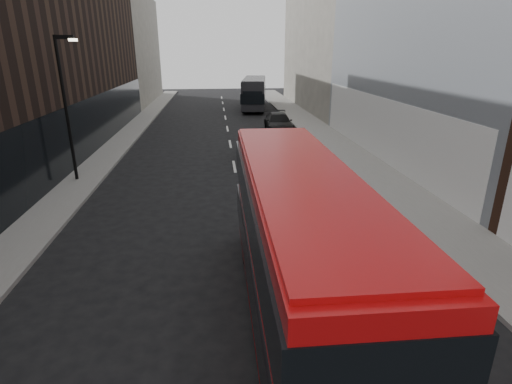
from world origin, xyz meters
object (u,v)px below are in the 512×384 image
object	(u,v)px
red_bus	(298,243)
car_b	(251,150)
street_lamp	(66,100)
car_c	(279,123)
car_a	(280,157)
grey_bus	(254,92)

from	to	relation	value
red_bus	car_b	bearing A→B (deg)	89.26
street_lamp	car_b	size ratio (longest dim) A/B	1.80
street_lamp	car_c	xyz separation A→B (m)	(12.45, 12.29, -3.43)
street_lamp	car_a	xyz separation A→B (m)	(10.75, 1.06, -3.43)
car_a	car_c	world-z (taller)	car_c
red_bus	car_b	xyz separation A→B (m)	(0.33, 15.90, -1.61)
grey_bus	street_lamp	bearing A→B (deg)	-106.55
car_a	car_b	distance (m)	2.80
street_lamp	grey_bus	world-z (taller)	street_lamp
red_bus	grey_bus	size ratio (longest dim) A/B	0.93
street_lamp	grey_bus	size ratio (longest dim) A/B	0.64
car_b	car_c	size ratio (longest dim) A/B	0.75
grey_bus	car_b	distance (m)	22.84
car_b	red_bus	bearing A→B (deg)	-87.76
street_lamp	car_c	size ratio (longest dim) A/B	1.35
grey_bus	car_c	distance (m)	13.94
car_a	red_bus	bearing A→B (deg)	-91.90
red_bus	car_b	distance (m)	15.98
car_c	car_b	bearing A→B (deg)	-108.11
grey_bus	car_c	size ratio (longest dim) A/B	2.09
grey_bus	car_a	size ratio (longest dim) A/B	2.48
street_lamp	red_bus	xyz separation A→B (m)	(9.02, -12.41, -1.93)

